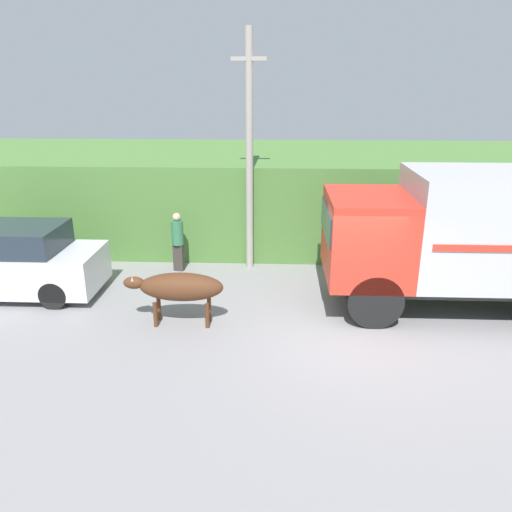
{
  "coord_description": "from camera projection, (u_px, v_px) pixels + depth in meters",
  "views": [
    {
      "loc": [
        -1.36,
        -9.49,
        5.05
      ],
      "look_at": [
        -1.81,
        0.83,
        1.39
      ],
      "focal_mm": 35.0,
      "sensor_mm": 36.0,
      "label": 1
    }
  ],
  "objects": [
    {
      "name": "cargo_truck",
      "position": [
        467.0,
        234.0,
        11.12
      ],
      "size": [
        6.04,
        2.5,
        3.19
      ],
      "rotation": [
        0.0,
        0.0,
        -0.01
      ],
      "color": "#2D2D2D",
      "rests_on": "ground_plane"
    },
    {
      "name": "hillside_embankment",
      "position": [
        317.0,
        192.0,
        17.16
      ],
      "size": [
        32.0,
        6.85,
        2.77
      ],
      "color": "#4C7A38",
      "rests_on": "ground_plane"
    },
    {
      "name": "parked_suv",
      "position": [
        12.0,
        262.0,
        12.19
      ],
      "size": [
        4.32,
        1.82,
        1.75
      ],
      "rotation": [
        0.0,
        0.0,
        0.01
      ],
      "color": "silver",
      "rests_on": "ground_plane"
    },
    {
      "name": "pedestrian_on_hill",
      "position": [
        178.0,
        239.0,
        13.7
      ],
      "size": [
        0.37,
        0.37,
        1.65
      ],
      "rotation": [
        0.0,
        0.0,
        2.97
      ],
      "color": "#38332D",
      "rests_on": "ground_plane"
    },
    {
      "name": "utility_pole",
      "position": [
        249.0,
        151.0,
        13.19
      ],
      "size": [
        0.9,
        0.2,
        6.3
      ],
      "color": "#9E998E",
      "rests_on": "ground_plane"
    },
    {
      "name": "building_backdrop",
      "position": [
        205.0,
        205.0,
        15.48
      ],
      "size": [
        5.85,
        2.7,
        2.72
      ],
      "color": "#C6B793",
      "rests_on": "ground_plane"
    },
    {
      "name": "brown_cow",
      "position": [
        179.0,
        287.0,
        10.66
      ],
      "size": [
        2.15,
        0.62,
        1.18
      ],
      "rotation": [
        0.0,
        0.0,
        0.1
      ],
      "color": "#512D19",
      "rests_on": "ground_plane"
    },
    {
      "name": "ground_plane",
      "position": [
        340.0,
        332.0,
        10.56
      ],
      "size": [
        60.0,
        60.0,
        0.0
      ],
      "primitive_type": "plane",
      "color": "gray"
    }
  ]
}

